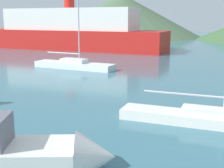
# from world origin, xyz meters

# --- Properties ---
(sailboat_inner) EXTENTS (8.53, 1.91, 11.29)m
(sailboat_inner) POSITION_xyz_m (4.60, 11.92, 0.43)
(sailboat_inner) COLOR white
(sailboat_inner) RESTS_ON ground_plane
(sailboat_middle) EXTENTS (8.62, 2.96, 7.51)m
(sailboat_middle) POSITION_xyz_m (-8.58, 25.41, 0.39)
(sailboat_middle) COLOR white
(sailboat_middle) RESTS_ON ground_plane
(ferry_distant) EXTENTS (31.63, 9.25, 8.04)m
(ferry_distant) POSITION_xyz_m (-17.52, 43.34, 2.83)
(ferry_distant) COLOR red
(ferry_distant) RESTS_ON ground_plane
(hill_west) EXTENTS (43.02, 43.02, 11.43)m
(hill_west) POSITION_xyz_m (-20.08, 80.95, 5.71)
(hill_west) COLOR #4C6647
(hill_west) RESTS_ON ground_plane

